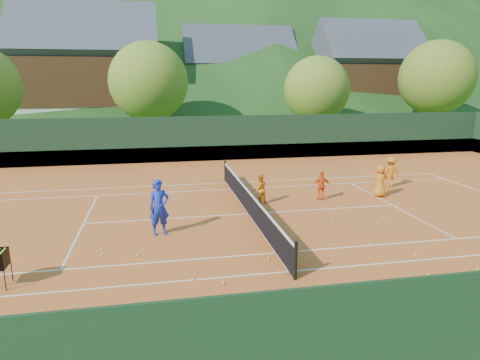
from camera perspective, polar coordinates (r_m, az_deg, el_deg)
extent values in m
plane|color=#2D561A|center=(17.44, 1.16, -4.59)|extent=(400.00, 400.00, 0.00)
cube|color=#BF541F|center=(17.44, 1.16, -4.56)|extent=(40.00, 24.00, 0.02)
imported|color=#1B2FB4|center=(15.13, -10.75, -3.61)|extent=(0.82, 0.64, 1.99)
imported|color=orange|center=(18.73, 2.67, -1.19)|extent=(0.75, 0.65, 1.32)
imported|color=#FD5916|center=(19.57, 10.80, -0.77)|extent=(0.79, 0.37, 1.33)
imported|color=orange|center=(20.79, 18.20, -0.10)|extent=(0.86, 0.68, 1.53)
imported|color=orange|center=(22.87, 19.40, 1.01)|extent=(1.00, 0.58, 1.55)
sphere|color=yellow|center=(10.57, -18.69, -17.49)|extent=(0.07, 0.07, 0.07)
sphere|color=yellow|center=(9.34, -7.49, -21.31)|extent=(0.07, 0.07, 0.07)
sphere|color=yellow|center=(14.21, 29.07, -10.35)|extent=(0.07, 0.07, 0.07)
sphere|color=yellow|center=(11.97, -6.29, -13.02)|extent=(0.07, 0.07, 0.07)
sphere|color=yellow|center=(14.86, 16.93, -8.18)|extent=(0.07, 0.07, 0.07)
sphere|color=yellow|center=(14.04, -18.07, -9.55)|extent=(0.07, 0.07, 0.07)
sphere|color=yellow|center=(15.99, 7.22, -6.17)|extent=(0.07, 0.07, 0.07)
sphere|color=yellow|center=(10.01, 12.00, -18.92)|extent=(0.07, 0.07, 0.07)
sphere|color=yellow|center=(13.17, 3.84, -10.43)|extent=(0.07, 0.07, 0.07)
sphere|color=yellow|center=(16.84, 12.19, -5.36)|extent=(0.07, 0.07, 0.07)
sphere|color=yellow|center=(17.81, 18.57, -4.73)|extent=(0.07, 0.07, 0.07)
sphere|color=yellow|center=(13.22, 23.81, -11.50)|extent=(0.07, 0.07, 0.07)
sphere|color=yellow|center=(14.47, 22.40, -9.23)|extent=(0.07, 0.07, 0.07)
sphere|color=yellow|center=(14.51, 12.39, -8.43)|extent=(0.07, 0.07, 0.07)
sphere|color=yellow|center=(14.52, -17.93, -8.77)|extent=(0.07, 0.07, 0.07)
sphere|color=yellow|center=(13.75, -13.52, -9.73)|extent=(0.07, 0.07, 0.07)
sphere|color=yellow|center=(11.74, -2.24, -13.50)|extent=(0.07, 0.07, 0.07)
sphere|color=yellow|center=(13.70, 27.78, -11.06)|extent=(0.07, 0.07, 0.07)
sphere|color=yellow|center=(11.32, 23.19, -15.71)|extent=(0.07, 0.07, 0.07)
cube|color=white|center=(12.49, 6.60, -12.02)|extent=(23.77, 0.06, 0.00)
cube|color=white|center=(22.63, -1.77, -0.37)|extent=(23.77, 0.06, 0.00)
cube|color=white|center=(13.69, 4.85, -9.65)|extent=(23.77, 0.06, 0.00)
cube|color=silver|center=(21.32, -1.17, -1.21)|extent=(23.77, 0.06, 0.00)
cube|color=silver|center=(17.31, -20.12, -5.48)|extent=(0.06, 8.23, 0.00)
cube|color=silver|center=(19.75, 19.66, -3.17)|extent=(0.06, 8.23, 0.00)
cube|color=white|center=(17.44, 1.16, -4.52)|extent=(12.80, 0.06, 0.00)
cube|color=white|center=(17.44, 1.16, -4.52)|extent=(0.06, 10.97, 0.00)
cube|color=black|center=(17.30, 1.17, -3.11)|extent=(0.03, 11.97, 0.90)
cube|color=white|center=(17.18, 1.18, -1.60)|extent=(0.05, 11.97, 0.06)
cylinder|color=black|center=(11.83, 7.41, -10.62)|extent=(0.10, 0.10, 1.10)
cylinder|color=black|center=(22.99, -1.98, 1.25)|extent=(0.10, 0.10, 1.10)
cube|color=black|center=(28.70, -3.91, 5.54)|extent=(40.00, 0.05, 3.00)
cube|color=#185523|center=(28.85, -3.88, 3.58)|extent=(40.40, 0.05, 1.00)
cylinder|color=black|center=(12.80, -28.83, -11.69)|extent=(0.02, 0.02, 0.55)
cylinder|color=black|center=(13.28, -28.13, -10.72)|extent=(0.02, 0.02, 0.55)
cube|color=black|center=(12.85, -28.72, -9.16)|extent=(0.02, 0.55, 0.45)
sphere|color=#CCE526|center=(12.63, -29.39, -8.69)|extent=(0.07, 0.07, 0.07)
sphere|color=#CCE526|center=(12.75, -29.21, -8.47)|extent=(0.07, 0.07, 0.07)
sphere|color=#CCE526|center=(12.87, -29.02, -8.25)|extent=(0.07, 0.07, 0.07)
sphere|color=#CCE526|center=(12.99, -28.84, -8.04)|extent=(0.07, 0.07, 0.07)
cube|color=beige|center=(46.84, -19.14, 7.72)|extent=(12.00, 9.00, 2.88)
cube|color=#361E0E|center=(46.68, -19.48, 12.21)|extent=(12.24, 9.18, 4.48)
cube|color=#42424A|center=(46.75, -19.76, 15.68)|extent=(13.80, 9.93, 9.93)
cube|color=beige|center=(51.29, -0.32, 8.65)|extent=(11.00, 8.00, 2.52)
cube|color=#341E0E|center=(51.13, -0.32, 12.25)|extent=(11.22, 8.16, 3.92)
cube|color=#3D3D44|center=(51.15, -0.33, 15.11)|extent=(12.65, 8.82, 8.82)
cube|color=beige|center=(52.03, 16.04, 8.31)|extent=(10.00, 8.00, 2.70)
cube|color=#341C0E|center=(51.88, 16.29, 12.10)|extent=(10.20, 8.16, 4.20)
cube|color=#404047|center=(51.92, 16.49, 15.07)|extent=(11.50, 8.82, 8.82)
cylinder|color=#41281A|center=(36.44, -11.82, 6.80)|extent=(0.36, 0.36, 2.88)
sphere|color=#4C7820|center=(36.23, -12.10, 12.71)|extent=(6.40, 6.40, 6.40)
cylinder|color=#3F2A19|center=(37.96, 9.97, 6.85)|extent=(0.36, 0.36, 2.52)
sphere|color=#50741F|center=(37.75, 10.17, 11.82)|extent=(5.60, 5.60, 5.60)
cylinder|color=#3E2618|center=(44.48, 24.22, 7.15)|extent=(0.36, 0.36, 3.06)
sphere|color=#4D6E1D|center=(44.32, 24.72, 12.28)|extent=(6.80, 6.80, 6.80)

